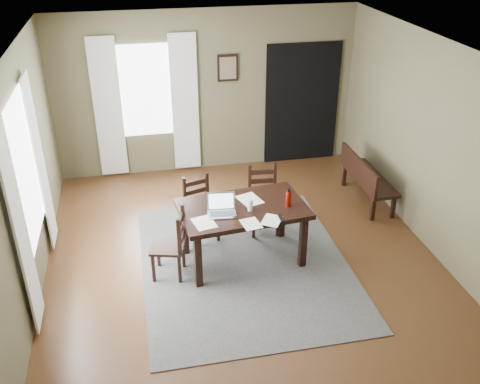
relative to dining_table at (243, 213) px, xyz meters
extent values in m
cube|color=#492C16|center=(0.00, -0.11, -0.70)|extent=(5.00, 6.00, 0.01)
cube|color=brown|center=(0.00, 2.89, 0.65)|extent=(5.00, 0.02, 2.70)
cube|color=brown|center=(0.00, -3.11, 0.65)|extent=(5.00, 0.02, 2.70)
cube|color=brown|center=(-2.50, -0.11, 0.65)|extent=(0.02, 6.00, 2.70)
cube|color=brown|center=(2.50, -0.11, 0.65)|extent=(0.02, 6.00, 2.70)
cube|color=white|center=(0.00, -0.11, 2.00)|extent=(5.00, 6.00, 0.02)
cube|color=#474747|center=(0.00, -0.11, -0.69)|extent=(2.60, 3.20, 0.01)
cube|color=black|center=(0.00, 0.00, 0.07)|extent=(1.65, 1.10, 0.06)
cube|color=black|center=(0.00, 0.00, 0.01)|extent=(1.47, 0.91, 0.05)
cube|color=black|center=(-0.63, -0.43, -0.35)|extent=(0.09, 0.09, 0.67)
cube|color=black|center=(-0.71, 0.29, -0.35)|extent=(0.09, 0.09, 0.67)
cube|color=black|center=(0.71, -0.29, -0.35)|extent=(0.09, 0.09, 0.67)
cube|color=black|center=(0.63, 0.43, -0.35)|extent=(0.09, 0.09, 0.67)
cube|color=black|center=(-0.96, -0.13, -0.28)|extent=(0.48, 0.48, 0.04)
cube|color=black|center=(-1.08, 0.06, -0.49)|extent=(0.05, 0.05, 0.39)
cube|color=black|center=(-0.77, -0.02, -0.49)|extent=(0.05, 0.05, 0.39)
cube|color=black|center=(-1.16, -0.25, -0.49)|extent=(0.05, 0.05, 0.39)
cube|color=black|center=(-0.85, -0.33, -0.49)|extent=(0.05, 0.05, 0.39)
cube|color=black|center=(-0.75, -0.01, -0.02)|extent=(0.05, 0.05, 0.49)
cube|color=black|center=(-0.83, -0.34, -0.02)|extent=(0.05, 0.05, 0.49)
cube|color=black|center=(-0.79, -0.18, -0.16)|extent=(0.10, 0.29, 0.07)
cube|color=black|center=(-0.79, -0.18, -0.02)|extent=(0.10, 0.29, 0.07)
cube|color=black|center=(-0.79, -0.18, 0.11)|extent=(0.10, 0.29, 0.07)
cube|color=black|center=(-0.44, 0.59, -0.28)|extent=(0.49, 0.49, 0.04)
cube|color=black|center=(-0.54, 0.39, -0.49)|extent=(0.05, 0.05, 0.38)
cube|color=black|center=(-0.63, 0.70, -0.49)|extent=(0.05, 0.05, 0.38)
cube|color=black|center=(-0.24, 0.49, -0.49)|extent=(0.05, 0.05, 0.38)
cube|color=black|center=(-0.33, 0.79, -0.49)|extent=(0.05, 0.05, 0.38)
cube|color=black|center=(-0.65, 0.71, -0.03)|extent=(0.05, 0.05, 0.48)
cube|color=black|center=(-0.33, 0.81, -0.03)|extent=(0.05, 0.05, 0.48)
cube|color=black|center=(-0.49, 0.76, -0.16)|extent=(0.28, 0.11, 0.07)
cube|color=black|center=(-0.49, 0.76, -0.03)|extent=(0.28, 0.11, 0.07)
cube|color=black|center=(-0.49, 0.76, 0.10)|extent=(0.28, 0.11, 0.07)
cube|color=black|center=(0.43, 0.62, -0.26)|extent=(0.45, 0.45, 0.04)
cube|color=black|center=(0.25, 0.46, -0.48)|extent=(0.04, 0.04, 0.40)
cube|color=black|center=(0.28, 0.80, -0.48)|extent=(0.04, 0.04, 0.40)
cube|color=black|center=(0.59, 0.44, -0.48)|extent=(0.04, 0.04, 0.40)
cube|color=black|center=(0.61, 0.77, -0.48)|extent=(0.04, 0.04, 0.40)
cube|color=black|center=(0.27, 0.82, 0.01)|extent=(0.05, 0.05, 0.51)
cube|color=black|center=(0.62, 0.79, 0.01)|extent=(0.05, 0.05, 0.51)
cube|color=black|center=(0.45, 0.80, -0.13)|extent=(0.31, 0.05, 0.07)
cube|color=black|center=(0.45, 0.80, 0.01)|extent=(0.31, 0.05, 0.07)
cube|color=black|center=(0.45, 0.80, 0.14)|extent=(0.31, 0.05, 0.07)
cube|color=black|center=(2.22, 1.15, -0.30)|extent=(0.42, 1.31, 0.06)
cube|color=black|center=(2.38, 0.59, -0.51)|extent=(0.06, 0.06, 0.37)
cube|color=black|center=(2.06, 0.59, -0.51)|extent=(0.06, 0.06, 0.37)
cube|color=black|center=(2.38, 1.71, -0.51)|extent=(0.06, 0.06, 0.37)
cube|color=black|center=(2.06, 1.71, -0.51)|extent=(0.06, 0.06, 0.37)
cube|color=black|center=(2.04, 1.15, -0.11)|extent=(0.05, 1.31, 0.32)
cube|color=#B7B7BC|center=(-0.29, -0.14, 0.11)|extent=(0.37, 0.27, 0.02)
cube|color=#B7B7BC|center=(-0.28, -0.01, 0.22)|extent=(0.35, 0.10, 0.22)
cube|color=silver|center=(-0.28, -0.02, 0.22)|extent=(0.30, 0.08, 0.18)
cube|color=#3F3F42|center=(-0.29, -0.15, 0.12)|extent=(0.30, 0.17, 0.00)
cube|color=#3F3F42|center=(-0.16, -0.21, 0.11)|extent=(0.07, 0.10, 0.03)
cube|color=black|center=(0.39, -0.38, 0.11)|extent=(0.05, 0.18, 0.02)
cylinder|color=silver|center=(0.07, -0.11, 0.17)|extent=(0.07, 0.07, 0.14)
cylinder|color=#9C190C|center=(0.55, -0.10, 0.20)|extent=(0.08, 0.08, 0.21)
cylinder|color=black|center=(0.55, -0.10, 0.32)|extent=(0.05, 0.05, 0.03)
cube|color=white|center=(-0.53, -0.28, 0.10)|extent=(0.30, 0.36, 0.00)
cube|color=white|center=(0.27, -0.39, 0.10)|extent=(0.32, 0.34, 0.00)
cube|color=white|center=(0.12, 0.16, 0.10)|extent=(0.34, 0.39, 0.00)
cube|color=white|center=(0.01, -0.42, 0.10)|extent=(0.24, 0.30, 0.00)
cube|color=white|center=(-2.47, 0.09, 0.75)|extent=(0.01, 1.30, 1.70)
cube|color=white|center=(-1.00, 2.86, 0.75)|extent=(1.00, 0.01, 1.50)
cube|color=silver|center=(-2.44, -0.73, 0.50)|extent=(0.03, 0.48, 2.30)
cube|color=silver|center=(-2.44, 0.91, 0.50)|extent=(0.03, 0.48, 2.30)
cube|color=silver|center=(-1.62, 2.83, 0.50)|extent=(0.44, 0.03, 2.30)
cube|color=silver|center=(-0.38, 2.83, 0.50)|extent=(0.44, 0.03, 2.30)
cube|color=black|center=(0.35, 2.86, 1.05)|extent=(0.34, 0.03, 0.44)
cube|color=brown|center=(0.35, 2.84, 1.05)|extent=(0.27, 0.01, 0.36)
cube|color=black|center=(1.65, 2.86, 0.35)|extent=(1.30, 0.03, 2.10)
camera|label=1|loc=(-1.20, -5.61, 3.39)|focal=40.00mm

